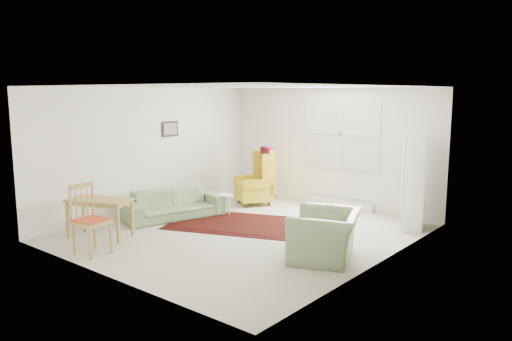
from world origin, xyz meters
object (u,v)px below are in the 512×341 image
Objects in this scene: coffee_table at (305,242)px; desk_chair at (92,220)px; wingback_chair at (254,176)px; armchair at (325,231)px; desk at (100,218)px; sofa at (173,199)px; cabinet at (413,180)px; stool at (225,204)px.

desk_chair is at bearing -142.44° from coffee_table.
wingback_chair is 3.56m from coffee_table.
armchair is 1.05× the size of desk.
armchair is (3.52, -0.19, 0.04)m from sofa.
cabinet reaches higher than armchair.
desk is (-0.40, -3.53, -0.29)m from wingback_chair.
stool is at bearing 157.17° from coffee_table.
armchair is at bearing -76.58° from sofa.
sofa is 3.24m from coffee_table.
wingback_chair is at bearing 97.45° from stool.
armchair is at bearing -1.58° from wingback_chair.
desk is (-3.78, -3.90, -0.54)m from cabinet.
armchair is at bearing -60.03° from desk_chair.
sofa is 4.67× the size of stool.
wingback_chair reaches higher than sofa.
sofa is at bearing -123.80° from stool.
coffee_table is (-0.29, -0.08, -0.21)m from armchair.
desk_chair is (0.27, -4.11, -0.09)m from wingback_chair.
coffee_table is 2.69m from cabinet.
sofa is at bearing -70.22° from wingback_chair.
stool is (-2.66, 1.12, -0.01)m from coffee_table.
armchair reaches higher than coffee_table.
stool is at bearing -17.28° from sofa.
sofa is 1.84× the size of desk.
stool is 3.08m from desk_chair.
coffee_table is (3.22, -0.27, -0.17)m from sofa.
armchair is 3.78m from desk.
cabinet is at bearing 45.92° from desk.
stool is at bearing 179.55° from cabinet.
sofa is 4.46m from cabinet.
wingback_chair is 3.03× the size of stool.
wingback_chair is (-3.09, 2.09, 0.19)m from armchair.
desk_chair is (-2.82, -2.02, 0.10)m from armchair.
cabinet reaches higher than wingback_chair.
coffee_table is 0.30× the size of cabinet.
armchair is at bearing 15.79° from coffee_table.
wingback_chair reaches higher than armchair.
wingback_chair reaches higher than desk_chair.
cabinet is at bearing 38.78° from wingback_chair.
desk reaches higher than stool.
cabinet is (3.81, 2.27, 0.48)m from sofa.
wingback_chair is at bearing -146.06° from armchair.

